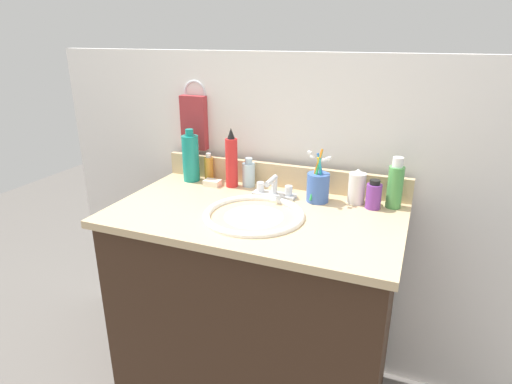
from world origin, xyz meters
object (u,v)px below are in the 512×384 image
object	(u,v)px
bottle_mouthwash_teal	(191,158)
bottle_lotion_white	(357,187)
bottle_spray_red	(232,161)
bottle_oil_amber	(209,168)
soap_bar	(212,183)
bottle_toner_green	(395,185)
bottle_cream_purple	(374,195)
cup_blue_plastic	(318,186)
faucet	(274,190)
bottle_gel_clear	(249,174)
hand_towel	(194,123)

from	to	relation	value
bottle_mouthwash_teal	bottle_lotion_white	bearing A→B (deg)	-0.10
bottle_mouthwash_teal	bottle_spray_red	world-z (taller)	bottle_spray_red
bottle_oil_amber	soap_bar	world-z (taller)	bottle_oil_amber
bottle_toner_green	bottle_lotion_white	size ratio (longest dim) A/B	1.42
bottle_lotion_white	bottle_cream_purple	bearing A→B (deg)	-24.04
bottle_spray_red	cup_blue_plastic	world-z (taller)	bottle_spray_red
bottle_spray_red	bottle_oil_amber	xyz separation A→B (m)	(-0.12, 0.04, -0.05)
bottle_spray_red	bottle_oil_amber	size ratio (longest dim) A/B	2.08
faucet	bottle_mouthwash_teal	bearing A→B (deg)	171.73
bottle_toner_green	bottle_oil_amber	xyz separation A→B (m)	(-0.73, 0.03, -0.03)
bottle_toner_green	bottle_lotion_white	world-z (taller)	bottle_toner_green
faucet	cup_blue_plastic	size ratio (longest dim) A/B	0.83
bottle_toner_green	bottle_lotion_white	bearing A→B (deg)	-177.02
faucet	bottle_gel_clear	xyz separation A→B (m)	(-0.13, 0.08, 0.02)
bottle_mouthwash_teal	bottle_lotion_white	xyz separation A→B (m)	(0.67, -0.00, -0.04)
hand_towel	bottle_gel_clear	distance (m)	0.32
bottle_cream_purple	bottle_oil_amber	xyz separation A→B (m)	(-0.67, 0.06, 0.00)
hand_towel	cup_blue_plastic	bearing A→B (deg)	-12.38
bottle_oil_amber	soap_bar	size ratio (longest dim) A/B	1.75
cup_blue_plastic	soap_bar	size ratio (longest dim) A/B	3.02
bottle_mouthwash_teal	soap_bar	xyz separation A→B (m)	(0.11, -0.03, -0.08)
bottle_toner_green	cup_blue_plastic	world-z (taller)	cup_blue_plastic
bottle_mouthwash_teal	bottle_gel_clear	distance (m)	0.25
hand_towel	bottle_oil_amber	xyz separation A→B (m)	(0.09, -0.05, -0.17)
bottle_cream_purple	bottle_oil_amber	bearing A→B (deg)	174.56
bottle_toner_green	soap_bar	world-z (taller)	bottle_toner_green
faucet	soap_bar	size ratio (longest dim) A/B	2.50
cup_blue_plastic	bottle_gel_clear	bearing A→B (deg)	168.20
bottle_lotion_white	cup_blue_plastic	xyz separation A→B (m)	(-0.13, -0.04, -0.00)
hand_towel	bottle_toner_green	xyz separation A→B (m)	(0.82, -0.08, -0.14)
hand_towel	bottle_spray_red	world-z (taller)	hand_towel
bottle_toner_green	bottle_spray_red	bearing A→B (deg)	-178.92
bottle_mouthwash_teal	bottle_lotion_white	size ratio (longest dim) A/B	1.68
cup_blue_plastic	bottle_lotion_white	bearing A→B (deg)	15.36
faucet	bottle_spray_red	xyz separation A→B (m)	(-0.19, 0.05, 0.08)
bottle_cream_purple	faucet	bearing A→B (deg)	-175.82
bottle_toner_green	bottle_cream_purple	world-z (taller)	bottle_toner_green
faucet	cup_blue_plastic	distance (m)	0.16
bottle_spray_red	soap_bar	distance (m)	0.12
bottle_cream_purple	soap_bar	xyz separation A→B (m)	(-0.62, -0.00, -0.03)
hand_towel	bottle_spray_red	xyz separation A→B (m)	(0.21, -0.09, -0.12)
faucet	bottle_oil_amber	distance (m)	0.33
faucet	cup_blue_plastic	world-z (taller)	cup_blue_plastic
bottle_lotion_white	faucet	bearing A→B (deg)	-169.54
bottle_oil_amber	cup_blue_plastic	distance (m)	0.48
bottle_mouthwash_teal	cup_blue_plastic	xyz separation A→B (m)	(0.54, -0.04, -0.04)
bottle_spray_red	bottle_gel_clear	world-z (taller)	bottle_spray_red
faucet	bottle_mouthwash_teal	size ratio (longest dim) A/B	0.75
bottle_lotion_white	soap_bar	size ratio (longest dim) A/B	1.97
bottle_mouthwash_teal	cup_blue_plastic	distance (m)	0.54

